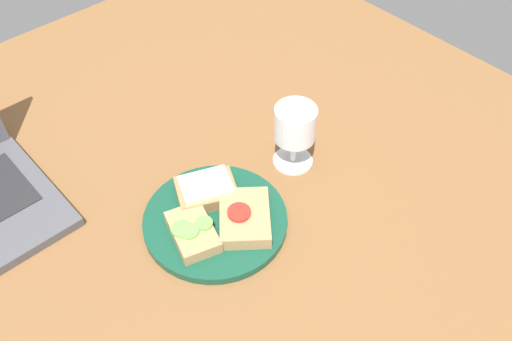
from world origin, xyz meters
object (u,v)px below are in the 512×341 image
Objects in this scene: sandwich_with_cheese at (206,190)px; sandwich_with_tomato at (245,217)px; plate at (215,221)px; wine_glass at (295,127)px; sandwich_with_cucumber at (193,232)px.

sandwich_with_cheese and sandwich_with_tomato have the same top height.
wine_glass reaches higher than plate.
wine_glass is at bearing 5.31° from sandwich_with_cucumber.
sandwich_with_cucumber is 0.82× the size of sandwich_with_tomato.
sandwich_with_tomato reaches higher than plate.
plate is 5.19cm from sandwich_with_tomato.
sandwich_with_cucumber is 8.36cm from sandwich_with_tomato.
sandwich_with_cucumber is at bearing -174.69° from wine_glass.
wine_glass is (23.76, 2.21, 5.72)cm from sandwich_with_cucumber.
sandwich_with_cucumber is (-6.71, -5.05, -0.27)cm from sandwich_with_cheese.
sandwich_with_cucumber reaches higher than plate.
wine_glass is at bearing 18.79° from sandwich_with_tomato.
sandwich_with_cheese is at bearing 170.55° from wine_glass.
plate is at bearing 126.86° from sandwich_with_tomato.
sandwich_with_cheese is at bearing 96.83° from sandwich_with_tomato.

